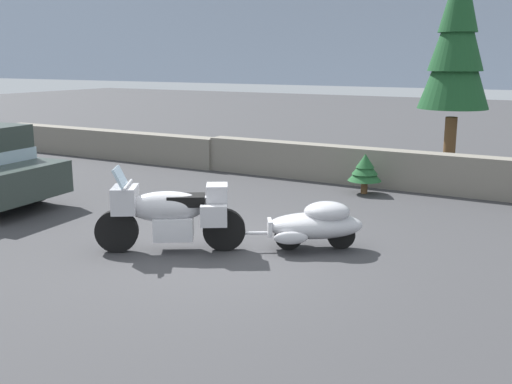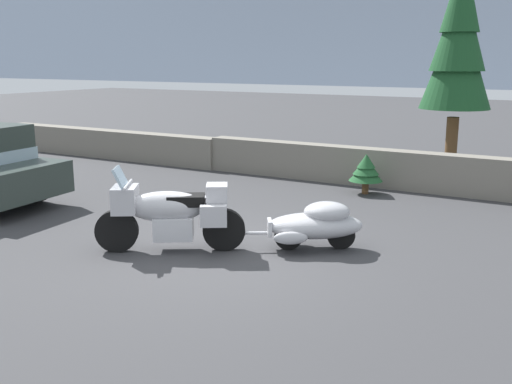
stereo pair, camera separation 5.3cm
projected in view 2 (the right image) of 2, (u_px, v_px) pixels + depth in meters
ground_plane at (216, 253)px, 9.15m from camera, size 80.00×80.00×0.00m
stone_guard_wall at (383, 168)px, 13.80m from camera, size 24.00×0.62×0.94m
touring_motorcycle at (170, 212)px, 9.13m from camera, size 2.02×1.47×1.33m
car_shaped_trailer at (316, 224)px, 9.27m from camera, size 2.05×1.49×0.76m
pine_tree_tall at (459, 40)px, 13.99m from camera, size 1.67×1.67×5.37m
pine_sapling_near at (366, 169)px, 13.10m from camera, size 0.74×0.74×0.89m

